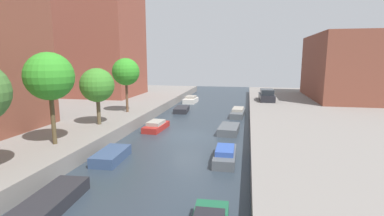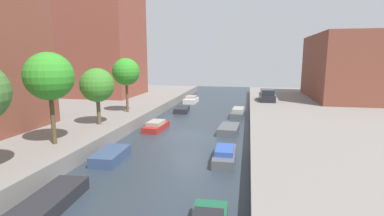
% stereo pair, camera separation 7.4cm
% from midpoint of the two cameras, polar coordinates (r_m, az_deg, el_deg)
% --- Properties ---
extents(ground_plane, '(84.00, 84.00, 0.00)m').
position_cam_midpoint_polar(ground_plane, '(23.43, -0.89, -5.67)').
color(ground_plane, '#28333D').
extents(quay_left, '(20.00, 64.00, 1.00)m').
position_cam_midpoint_polar(quay_left, '(30.16, -30.03, -2.51)').
color(quay_left, gray).
rests_on(quay_left, ground_plane).
extents(low_block_right, '(10.00, 14.55, 8.41)m').
position_cam_midpoint_polar(low_block_right, '(42.91, 29.42, 7.21)').
color(low_block_right, brown).
rests_on(low_block_right, quay_right).
extents(street_tree_2, '(2.92, 2.92, 5.70)m').
position_cam_midpoint_polar(street_tree_2, '(19.29, -26.87, 5.64)').
color(street_tree_2, '#4E4027').
rests_on(street_tree_2, quay_left).
extents(street_tree_3, '(2.71, 2.71, 4.56)m').
position_cam_midpoint_polar(street_tree_3, '(23.92, -18.63, 4.34)').
color(street_tree_3, brown).
rests_on(street_tree_3, quay_left).
extents(street_tree_4, '(2.68, 2.68, 5.35)m').
position_cam_midpoint_polar(street_tree_4, '(28.81, -13.23, 7.06)').
color(street_tree_4, brown).
rests_on(street_tree_4, quay_left).
extents(parked_car, '(1.87, 4.43, 1.47)m').
position_cam_midpoint_polar(parked_car, '(37.29, 14.73, 2.40)').
color(parked_car, black).
rests_on(parked_car, quay_right).
extents(moored_boat_left_1, '(1.87, 4.70, 0.61)m').
position_cam_midpoint_polar(moored_boat_left_1, '(13.82, -27.41, -16.98)').
color(moored_boat_left_1, '#232328').
rests_on(moored_boat_left_1, ground_plane).
extents(moored_boat_left_2, '(1.65, 3.12, 0.63)m').
position_cam_midpoint_polar(moored_boat_left_2, '(18.65, -16.07, -9.20)').
color(moored_boat_left_2, '#33476B').
rests_on(moored_boat_left_2, ground_plane).
extents(moored_boat_left_3, '(1.59, 3.46, 0.81)m').
position_cam_midpoint_polar(moored_boat_left_3, '(25.58, -7.32, -3.62)').
color(moored_boat_left_3, maroon).
rests_on(moored_boat_left_3, ground_plane).
extents(moored_boat_left_4, '(1.77, 3.23, 0.58)m').
position_cam_midpoint_polar(moored_boat_left_4, '(33.79, -2.16, -0.32)').
color(moored_boat_left_4, '#232328').
rests_on(moored_boat_left_4, ground_plane).
extents(moored_boat_left_5, '(1.73, 3.32, 0.98)m').
position_cam_midpoint_polar(moored_boat_left_5, '(40.78, -0.30, 1.65)').
color(moored_boat_left_5, beige).
rests_on(moored_boat_left_5, ground_plane).
extents(moored_boat_right_2, '(1.33, 3.59, 0.90)m').
position_cam_midpoint_polar(moored_boat_right_2, '(17.95, 6.54, -9.39)').
color(moored_boat_right_2, '#4C5156').
rests_on(moored_boat_right_2, ground_plane).
extents(moored_boat_right_3, '(1.78, 3.30, 0.64)m').
position_cam_midpoint_polar(moored_boat_right_3, '(24.52, 7.35, -4.28)').
color(moored_boat_right_3, '#4C5156').
rests_on(moored_boat_right_3, ground_plane).
extents(moored_boat_right_4, '(1.59, 4.41, 0.89)m').
position_cam_midpoint_polar(moored_boat_right_4, '(31.72, 9.15, -0.94)').
color(moored_boat_right_4, '#4C5156').
rests_on(moored_boat_right_4, ground_plane).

